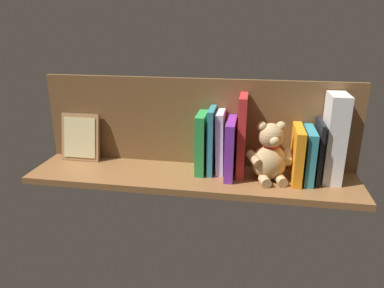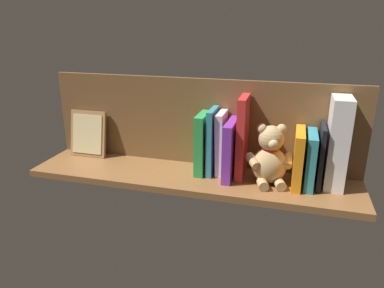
# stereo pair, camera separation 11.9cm
# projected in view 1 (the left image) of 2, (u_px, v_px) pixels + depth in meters

# --- Properties ---
(ground_plane) EXTENTS (1.10, 0.25, 0.02)m
(ground_plane) POSITION_uv_depth(u_px,v_px,m) (192.00, 177.00, 1.23)
(ground_plane) COLOR brown
(shelf_back_panel) EXTENTS (1.10, 0.02, 0.31)m
(shelf_back_panel) POSITION_uv_depth(u_px,v_px,m) (197.00, 122.00, 1.27)
(shelf_back_panel) COLOR brown
(shelf_back_panel) RESTS_ON ground_plane
(dictionary_thick_white) EXTENTS (0.06, 0.12, 0.28)m
(dictionary_thick_white) POSITION_uv_depth(u_px,v_px,m) (334.00, 138.00, 1.14)
(dictionary_thick_white) COLOR white
(dictionary_thick_white) RESTS_ON ground_plane
(book_0) EXTENTS (0.01, 0.13, 0.20)m
(book_0) POSITION_uv_depth(u_px,v_px,m) (318.00, 151.00, 1.15)
(book_0) COLOR black
(book_0) RESTS_ON ground_plane
(book_1) EXTENTS (0.03, 0.14, 0.17)m
(book_1) POSITION_uv_depth(u_px,v_px,m) (309.00, 155.00, 1.16)
(book_1) COLOR teal
(book_1) RESTS_ON ground_plane
(book_2) EXTENTS (0.03, 0.15, 0.18)m
(book_2) POSITION_uv_depth(u_px,v_px,m) (297.00, 154.00, 1.16)
(book_2) COLOR orange
(book_2) RESTS_ON ground_plane
(teddy_bear) EXTENTS (0.15, 0.14, 0.19)m
(teddy_bear) POSITION_uv_depth(u_px,v_px,m) (270.00, 155.00, 1.16)
(teddy_bear) COLOR tan
(teddy_bear) RESTS_ON ground_plane
(book_3) EXTENTS (0.03, 0.12, 0.27)m
(book_3) POSITION_uv_depth(u_px,v_px,m) (242.00, 136.00, 1.18)
(book_3) COLOR red
(book_3) RESTS_ON ground_plane
(book_4) EXTENTS (0.03, 0.15, 0.19)m
(book_4) POSITION_uv_depth(u_px,v_px,m) (230.00, 148.00, 1.19)
(book_4) COLOR purple
(book_4) RESTS_ON ground_plane
(book_5) EXTENTS (0.03, 0.10, 0.21)m
(book_5) POSITION_uv_depth(u_px,v_px,m) (221.00, 142.00, 1.21)
(book_5) COLOR silver
(book_5) RESTS_ON ground_plane
(book_6) EXTENTS (0.02, 0.12, 0.22)m
(book_6) POSITION_uv_depth(u_px,v_px,m) (212.00, 141.00, 1.21)
(book_6) COLOR teal
(book_6) RESTS_ON ground_plane
(book_7) EXTENTS (0.03, 0.12, 0.20)m
(book_7) POSITION_uv_depth(u_px,v_px,m) (202.00, 143.00, 1.22)
(book_7) COLOR green
(book_7) RESTS_ON ground_plane
(picture_frame_leaning) EXTENTS (0.14, 0.05, 0.17)m
(picture_frame_leaning) POSITION_uv_depth(u_px,v_px,m) (80.00, 137.00, 1.33)
(picture_frame_leaning) COLOR #A87A4C
(picture_frame_leaning) RESTS_ON ground_plane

